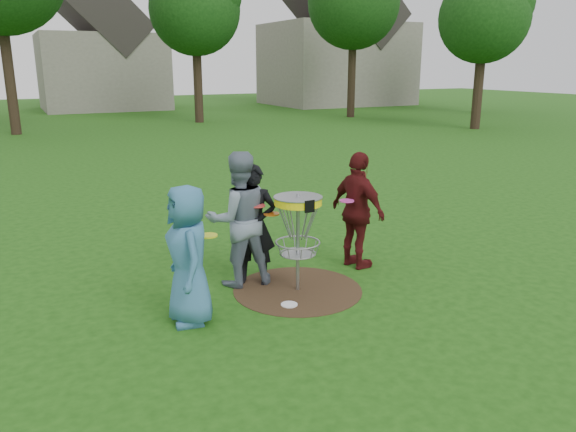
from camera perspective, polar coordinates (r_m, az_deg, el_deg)
name	(u,v)px	position (r m, az deg, el deg)	size (l,w,h in m)	color
ground	(298,290)	(7.91, 0.98, -7.52)	(100.00, 100.00, 0.00)	#19470F
dirt_patch	(298,290)	(7.91, 0.98, -7.49)	(1.80, 1.80, 0.01)	#47331E
player_blue	(188,255)	(6.79, -10.09, -3.94)	(0.84, 0.54, 1.71)	teal
player_black	(254,225)	(7.92, -3.48, -0.92)	(0.63, 0.41, 1.72)	black
player_grey	(239,219)	(7.87, -5.03, -0.33)	(0.93, 0.72, 1.91)	slate
player_maroon	(358,211)	(8.59, 7.11, 0.54)	(1.05, 0.44, 1.80)	#521214
disc_on_grass	(289,305)	(7.43, 0.12, -9.01)	(0.22, 0.22, 0.02)	white
disc_golf_basket	(298,220)	(7.57, 1.02, -0.39)	(0.66, 0.67, 1.38)	#9EA0A5
held_discs	(274,213)	(7.62, -1.40, 0.30)	(2.55, 0.86, 0.14)	#CDD517
house_row	(132,47)	(40.38, -15.52, 16.23)	(44.50, 10.65, 11.62)	gray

